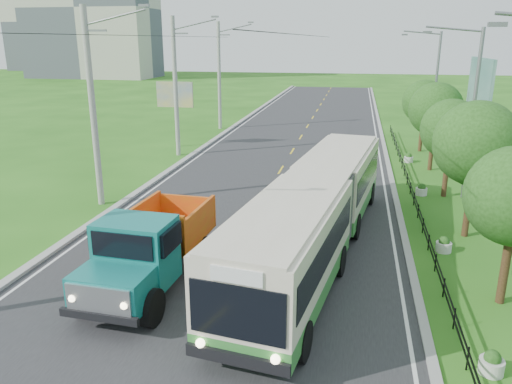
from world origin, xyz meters
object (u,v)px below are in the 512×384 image
(tree_fourth, at_px, (451,132))
(planter_far, at_px, (409,158))
(pole_near, at_px, (93,108))
(pole_far, at_px, (220,76))
(planter_front, at_px, (492,363))
(planter_near, at_px, (444,245))
(pole_mid, at_px, (176,87))
(dump_truck, at_px, (149,244))
(tree_back, at_px, (425,104))
(bus, at_px, (317,207))
(planter_mid, at_px, (421,190))
(tree_third, at_px, (476,148))
(tree_fifth, at_px, (436,112))
(streetlight_mid, at_px, (470,109))
(streetlight_far, at_px, (434,86))
(billboard_left, at_px, (175,99))
(billboard_right, at_px, (479,90))

(tree_fourth, height_order, planter_far, tree_fourth)
(pole_near, distance_m, pole_far, 24.00)
(planter_front, distance_m, planter_near, 8.00)
(pole_mid, height_order, planter_far, pole_mid)
(dump_truck, bearing_deg, tree_back, 67.99)
(bus, bearing_deg, planter_mid, 69.05)
(pole_near, relative_size, planter_front, 14.93)
(pole_mid, bearing_deg, dump_truck, -72.83)
(tree_third, bearing_deg, planter_near, -120.41)
(tree_fifth, xyz_separation_m, streetlight_mid, (0.79, -6.14, 1.05))
(pole_near, relative_size, streetlight_far, 1.10)
(tree_fourth, relative_size, planter_front, 8.06)
(tree_fifth, bearing_deg, streetlight_mid, -82.71)
(pole_mid, height_order, tree_third, pole_mid)
(pole_mid, relative_size, tree_back, 1.82)
(tree_fourth, xyz_separation_m, planter_far, (-1.26, 7.86, -3.30))
(pole_near, bearing_deg, pole_mid, 90.00)
(pole_mid, distance_m, dump_truck, 21.42)
(bus, bearing_deg, tree_fifth, 75.57)
(planter_near, distance_m, planter_far, 16.00)
(billboard_left, bearing_deg, planter_far, -6.31)
(dump_truck, bearing_deg, billboard_right, 56.38)
(pole_mid, xyz_separation_m, billboard_right, (20.56, -1.00, 0.25))
(planter_front, relative_size, dump_truck, 0.10)
(bus, bearing_deg, tree_third, 36.13)
(streetlight_far, height_order, planter_far, streetlight_far)
(planter_far, bearing_deg, dump_truck, -116.62)
(pole_far, xyz_separation_m, tree_third, (18.12, -24.86, -1.11))
(planter_mid, distance_m, billboard_right, 8.68)
(streetlight_far, relative_size, planter_near, 13.54)
(pole_far, relative_size, streetlight_far, 1.10)
(pole_mid, height_order, bus, pole_mid)
(planter_far, bearing_deg, tree_third, -84.82)
(tree_fifth, distance_m, planter_front, 22.46)
(pole_mid, distance_m, pole_far, 12.00)
(planter_front, bearing_deg, tree_fourth, 85.55)
(tree_back, height_order, planter_near, tree_back)
(planter_mid, bearing_deg, billboard_left, 151.08)
(pole_far, bearing_deg, tree_fourth, -46.15)
(tree_third, bearing_deg, tree_back, 90.00)
(tree_back, xyz_separation_m, bus, (-6.43, -21.40, -1.65))
(planter_front, bearing_deg, pole_far, 115.72)
(pole_far, height_order, planter_mid, pole_far)
(billboard_right, bearing_deg, tree_fifth, 176.70)
(pole_mid, relative_size, planter_far, 14.93)
(tree_third, bearing_deg, tree_fourth, 90.00)
(planter_near, distance_m, bus, 5.59)
(tree_third, distance_m, dump_truck, 14.16)
(billboard_right, bearing_deg, pole_near, -151.86)
(billboard_left, bearing_deg, pole_far, 82.17)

